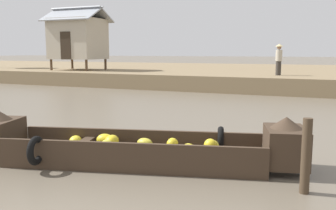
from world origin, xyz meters
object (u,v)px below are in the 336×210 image
at_px(stilt_house_left, 78,38).
at_px(mooring_post, 306,156).
at_px(banana_boat, 134,147).
at_px(vendor_person, 279,58).

bearing_deg(stilt_house_left, mooring_post, -44.82).
bearing_deg(stilt_house_left, banana_boat, -50.53).
bearing_deg(vendor_person, banana_boat, -94.03).
bearing_deg(banana_boat, mooring_post, -5.10).
distance_m(stilt_house_left, mooring_post, 21.86).
height_order(banana_boat, stilt_house_left, stilt_house_left).
distance_m(stilt_house_left, vendor_person, 13.47).
distance_m(vendor_person, mooring_post, 14.80).
height_order(banana_boat, vendor_person, vendor_person).
xyz_separation_m(vendor_person, mooring_post, (2.01, -14.62, -1.20)).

